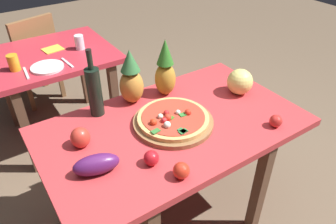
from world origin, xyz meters
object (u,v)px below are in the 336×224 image
(pizza, at_px, (173,119))
(bell_pepper, at_px, (80,138))
(wine_bottle, at_px, (94,91))
(tomato_by_bottle, at_px, (151,158))
(pizza_board, at_px, (173,123))
(display_table, at_px, (173,137))
(pineapple_left, at_px, (131,79))
(knife_utensil, at_px, (67,63))
(tomato_near_board, at_px, (276,121))
(drinking_glass_water, at_px, (79,42))
(napkin_folded, at_px, (53,49))
(dining_chair, at_px, (33,55))
(background_table, at_px, (53,67))
(fork_utensil, at_px, (26,73))
(pineapple_right, at_px, (165,71))
(melon, at_px, (240,82))
(eggplant, at_px, (96,164))
(drinking_glass_juice, at_px, (14,63))
(tomato_beside_pepper, at_px, (181,171))
(dinner_plate, at_px, (47,67))

(pizza, distance_m, bell_pepper, 0.47)
(wine_bottle, relative_size, tomato_by_bottle, 5.39)
(wine_bottle, height_order, bell_pepper, wine_bottle)
(pizza_board, distance_m, tomato_by_bottle, 0.31)
(display_table, xyz_separation_m, pineapple_left, (-0.07, 0.31, 0.23))
(tomato_by_bottle, height_order, knife_utensil, tomato_by_bottle)
(tomato_near_board, relative_size, drinking_glass_water, 0.60)
(drinking_glass_water, bearing_deg, tomato_near_board, -72.06)
(knife_utensil, distance_m, napkin_folded, 0.29)
(pineapple_left, distance_m, drinking_glass_water, 0.87)
(display_table, relative_size, dining_chair, 1.61)
(background_table, height_order, dining_chair, dining_chair)
(tomato_by_bottle, bearing_deg, drinking_glass_water, 82.00)
(pizza_board, height_order, fork_utensil, pizza_board)
(dining_chair, distance_m, pineapple_right, 1.68)
(tomato_by_bottle, relative_size, napkin_folded, 0.50)
(display_table, relative_size, background_table, 1.49)
(melon, bearing_deg, eggplant, -171.74)
(dining_chair, xyz_separation_m, pineapple_left, (0.22, -1.54, 0.39))
(display_table, xyz_separation_m, tomato_by_bottle, (-0.25, -0.19, 0.12))
(pizza_board, xyz_separation_m, knife_utensil, (-0.22, 1.00, -0.01))
(pizza_board, relative_size, tomato_by_bottle, 5.99)
(pineapple_right, relative_size, drinking_glass_water, 3.17)
(dining_chair, xyz_separation_m, drinking_glass_juice, (-0.25, -0.76, 0.31))
(tomato_by_bottle, distance_m, fork_utensil, 1.21)
(pineapple_left, xyz_separation_m, tomato_beside_pepper, (-0.11, -0.63, -0.11))
(background_table, relative_size, pizza_board, 2.20)
(pizza_board, xyz_separation_m, eggplant, (-0.47, -0.10, 0.03))
(dining_chair, relative_size, drinking_glass_juice, 7.77)
(background_table, distance_m, dining_chair, 0.63)
(knife_utensil, bearing_deg, napkin_folded, 87.61)
(fork_utensil, bearing_deg, bell_pepper, -82.91)
(tomato_beside_pepper, xyz_separation_m, drinking_glass_water, (0.13, 1.50, 0.02))
(drinking_glass_water, relative_size, dinner_plate, 0.49)
(pizza, xyz_separation_m, fork_utensil, (-0.50, 1.00, -0.04))
(wine_bottle, bearing_deg, display_table, -46.84)
(tomato_near_board, relative_size, knife_utensil, 0.36)
(pizza_board, xyz_separation_m, pineapple_left, (-0.07, 0.31, 0.13))
(pineapple_left, bearing_deg, bell_pepper, -152.16)
(napkin_folded, bearing_deg, wine_bottle, -93.12)
(display_table, height_order, tomato_near_board, tomato_near_board)
(wine_bottle, bearing_deg, bell_pepper, -130.05)
(tomato_by_bottle, bearing_deg, background_table, 91.25)
(background_table, bearing_deg, dinner_plate, -109.36)
(dining_chair, bearing_deg, drinking_glass_water, 94.26)
(pineapple_left, height_order, napkin_folded, pineapple_left)
(display_table, bearing_deg, fork_utensil, 116.69)
(dinner_plate, bearing_deg, napkin_folded, 66.53)
(display_table, relative_size, pizza_board, 3.27)
(eggplant, bearing_deg, wine_bottle, 66.40)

